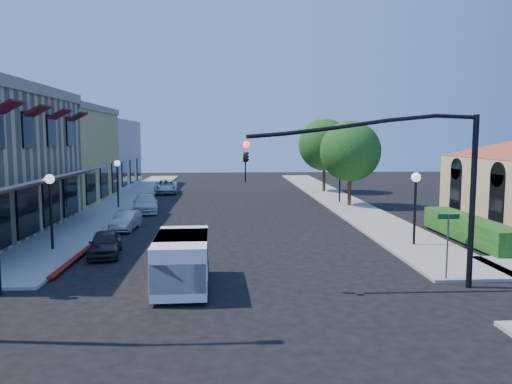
{
  "coord_description": "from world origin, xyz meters",
  "views": [
    {
      "loc": [
        -0.42,
        -15.06,
        5.22
      ],
      "look_at": [
        0.95,
        8.88,
        2.6
      ],
      "focal_mm": 35.0,
      "sensor_mm": 36.0,
      "label": 1
    }
  ],
  "objects": [
    {
      "name": "yellow_stucco_building",
      "position": [
        -15.5,
        26.0,
        3.8
      ],
      "size": [
        10.0,
        12.0,
        7.6
      ],
      "primitive_type": "cube",
      "color": "tan",
      "rests_on": "ground"
    },
    {
      "name": "ground",
      "position": [
        0.0,
        0.0,
        0.0
      ],
      "size": [
        120.0,
        120.0,
        0.0
      ],
      "primitive_type": "plane",
      "color": "black",
      "rests_on": "ground"
    },
    {
      "name": "hedge",
      "position": [
        11.7,
        9.0,
        0.0
      ],
      "size": [
        1.4,
        8.0,
        1.1
      ],
      "primitive_type": "cube",
      "color": "#144213",
      "rests_on": "ground"
    },
    {
      "name": "parked_car_d",
      "position": [
        -6.2,
        32.0,
        0.62
      ],
      "size": [
        2.47,
        4.65,
        1.24
      ],
      "primitive_type": "imported",
      "rotation": [
        0.0,
        0.0,
        0.09
      ],
      "color": "silver",
      "rests_on": "ground"
    },
    {
      "name": "parked_car_a",
      "position": [
        -5.87,
        7.01,
        0.55
      ],
      "size": [
        1.73,
        3.37,
        1.1
      ],
      "primitive_type": "imported",
      "rotation": [
        0.0,
        0.0,
        0.14
      ],
      "color": "black",
      "rests_on": "ground"
    },
    {
      "name": "lamppost_right_far",
      "position": [
        8.5,
        24.0,
        2.74
      ],
      "size": [
        0.44,
        0.44,
        3.57
      ],
      "color": "black",
      "rests_on": "ground"
    },
    {
      "name": "street_name_sign",
      "position": [
        7.5,
        2.2,
        1.7
      ],
      "size": [
        0.8,
        0.06,
        2.5
      ],
      "color": "#595B5E",
      "rests_on": "ground"
    },
    {
      "name": "lamppost_right_near",
      "position": [
        8.5,
        8.0,
        2.74
      ],
      "size": [
        0.44,
        0.44,
        3.57
      ],
      "color": "black",
      "rests_on": "ground"
    },
    {
      "name": "curb_red_strip",
      "position": [
        -6.9,
        8.0,
        0.0
      ],
      "size": [
        0.25,
        10.0,
        0.06
      ],
      "primitive_type": "cube",
      "color": "maroon",
      "rests_on": "ground"
    },
    {
      "name": "parked_car_b",
      "position": [
        -6.2,
        13.21,
        0.53
      ],
      "size": [
        1.34,
        3.27,
        1.05
      ],
      "primitive_type": "imported",
      "rotation": [
        0.0,
        0.0,
        -0.07
      ],
      "color": "#B1B3B7",
      "rests_on": "ground"
    },
    {
      "name": "lamppost_left_near",
      "position": [
        -8.5,
        8.0,
        2.74
      ],
      "size": [
        0.44,
        0.44,
        3.57
      ],
      "color": "black",
      "rests_on": "ground"
    },
    {
      "name": "white_van",
      "position": [
        -2.02,
        1.96,
        1.06
      ],
      "size": [
        1.93,
        4.18,
        1.83
      ],
      "color": "white",
      "rests_on": "ground"
    },
    {
      "name": "street_tree_b",
      "position": [
        8.8,
        32.0,
        4.54
      ],
      "size": [
        4.94,
        4.94,
        7.02
      ],
      "color": "#322014",
      "rests_on": "ground"
    },
    {
      "name": "pink_stucco_building",
      "position": [
        -15.5,
        38.0,
        3.5
      ],
      "size": [
        10.0,
        12.0,
        7.0
      ],
      "primitive_type": "cube",
      "color": "#D0AD9D",
      "rests_on": "ground"
    },
    {
      "name": "parked_car_c",
      "position": [
        -6.2,
        20.0,
        0.61
      ],
      "size": [
        2.27,
        4.39,
        1.22
      ],
      "primitive_type": "imported",
      "rotation": [
        0.0,
        0.0,
        0.14
      ],
      "color": "silver",
      "rests_on": "ground"
    },
    {
      "name": "lamppost_left_far",
      "position": [
        -8.5,
        22.0,
        2.74
      ],
      "size": [
        0.44,
        0.44,
        3.57
      ],
      "color": "black",
      "rests_on": "ground"
    },
    {
      "name": "street_tree_a",
      "position": [
        8.8,
        22.0,
        4.19
      ],
      "size": [
        4.56,
        4.56,
        6.48
      ],
      "color": "#322014",
      "rests_on": "ground"
    },
    {
      "name": "sidewalk_left",
      "position": [
        -8.75,
        27.0,
        0.06
      ],
      "size": [
        3.5,
        50.0,
        0.12
      ],
      "primitive_type": "cube",
      "color": "gray",
      "rests_on": "ground"
    },
    {
      "name": "sidewalk_right",
      "position": [
        8.75,
        27.0,
        0.06
      ],
      "size": [
        3.5,
        50.0,
        0.12
      ],
      "primitive_type": "cube",
      "color": "gray",
      "rests_on": "ground"
    },
    {
      "name": "signal_mast_arm",
      "position": [
        5.86,
        1.5,
        4.09
      ],
      "size": [
        8.01,
        0.39,
        6.0
      ],
      "color": "black",
      "rests_on": "ground"
    }
  ]
}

